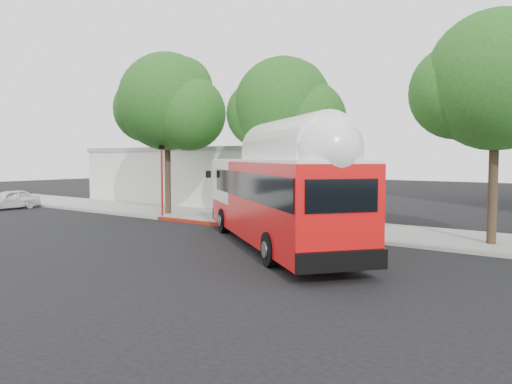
# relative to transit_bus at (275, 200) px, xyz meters

# --- Properties ---
(ground) EXTENTS (120.00, 120.00, 0.00)m
(ground) POSITION_rel_transit_bus_xyz_m (-2.15, -0.79, -1.84)
(ground) COLOR black
(ground) RESTS_ON ground
(sidewalk) EXTENTS (60.00, 5.00, 0.15)m
(sidewalk) POSITION_rel_transit_bus_xyz_m (-2.15, 5.71, -1.77)
(sidewalk) COLOR gray
(sidewalk) RESTS_ON ground
(curb_strip) EXTENTS (60.00, 0.30, 0.15)m
(curb_strip) POSITION_rel_transit_bus_xyz_m (-2.15, 3.11, -1.77)
(curb_strip) COLOR gray
(curb_strip) RESTS_ON ground
(red_curb_segment) EXTENTS (10.00, 0.32, 0.16)m
(red_curb_segment) POSITION_rel_transit_bus_xyz_m (-5.15, 3.11, -1.76)
(red_curb_segment) COLOR maroon
(red_curb_segment) RESTS_ON ground
(street_tree_left) EXTENTS (6.67, 5.80, 9.74)m
(street_tree_left) POSITION_rel_transit_bus_xyz_m (-10.68, 4.77, 4.76)
(street_tree_left) COLOR #2D2116
(street_tree_left) RESTS_ON ground
(street_tree_mid) EXTENTS (5.75, 5.00, 8.62)m
(street_tree_mid) POSITION_rel_transit_bus_xyz_m (-2.74, 5.27, 4.06)
(street_tree_mid) COLOR #2D2116
(street_tree_mid) RESTS_ON ground
(street_tree_right) EXTENTS (6.21, 5.40, 9.18)m
(street_tree_right) POSITION_rel_transit_bus_xyz_m (7.29, 5.07, 4.41)
(street_tree_right) COLOR #2D2116
(street_tree_right) RESTS_ON ground
(low_commercial_bldg) EXTENTS (16.20, 10.20, 4.25)m
(low_commercial_bldg) POSITION_rel_transit_bus_xyz_m (-16.15, 13.21, 0.31)
(low_commercial_bldg) COLOR silver
(low_commercial_bldg) RESTS_ON ground
(transit_bus) EXTENTS (11.94, 9.98, 3.94)m
(transit_bus) POSITION_rel_transit_bus_xyz_m (0.00, 0.00, 0.00)
(transit_bus) COLOR red
(transit_bus) RESTS_ON ground
(parked_car) EXTENTS (3.91, 1.59, 1.33)m
(parked_car) POSITION_rel_transit_bus_xyz_m (-22.66, 0.86, -1.18)
(parked_car) COLOR silver
(parked_car) RESTS_ON ground
(signal_pole) EXTENTS (0.12, 0.40, 4.23)m
(signal_pole) POSITION_rel_transit_bus_xyz_m (-10.49, 3.63, 0.32)
(signal_pole) COLOR #A41911
(signal_pole) RESTS_ON ground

